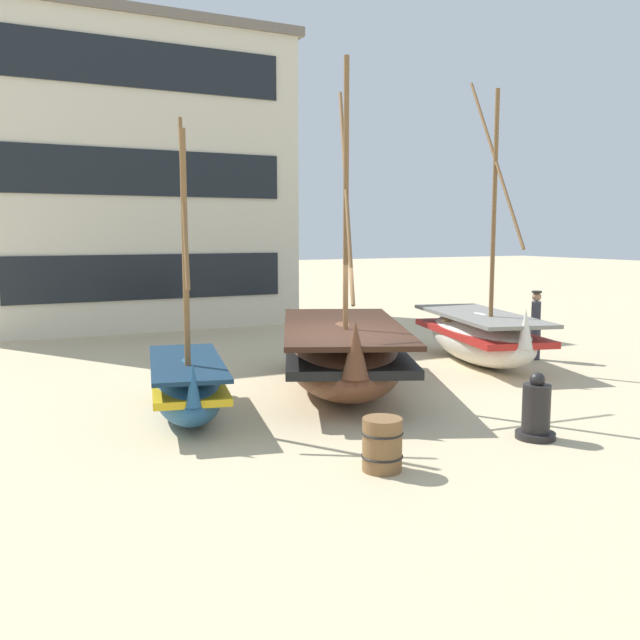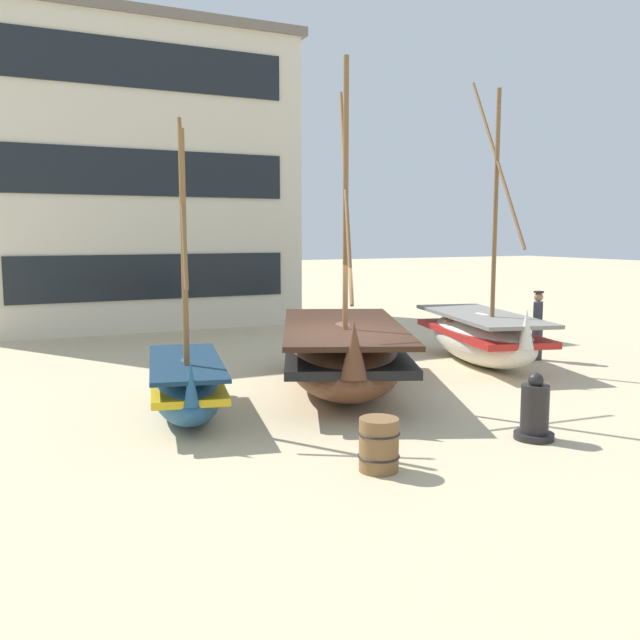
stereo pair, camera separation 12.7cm
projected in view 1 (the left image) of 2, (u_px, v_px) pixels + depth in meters
The scene contains 8 objects.
ground_plane at pixel (344, 402), 12.68m from camera, with size 120.00×120.00×0.00m, color #CCB78E.
fishing_boat_near_left at pixel (187, 384), 11.58m from camera, with size 1.88×3.63×4.95m.
fishing_boat_centre_large at pixel (342, 353), 13.56m from camera, with size 4.28×5.95×6.21m.
fishing_boat_far_right at pixel (480, 335), 16.35m from camera, with size 2.80×4.85×6.63m.
fisherman_by_hull at pixel (535, 326), 16.79m from camera, with size 0.41×0.41×1.68m.
capstan_winch at pixel (536, 412), 10.36m from camera, with size 0.60×0.60×1.02m.
wooden_barrel at pixel (382, 444), 8.97m from camera, with size 0.56×0.56×0.70m.
harbor_building_main at pixel (127, 180), 23.53m from camera, with size 10.48×6.39×9.74m.
Camera 1 is at (-5.96, -10.87, 3.09)m, focal length 38.75 mm.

